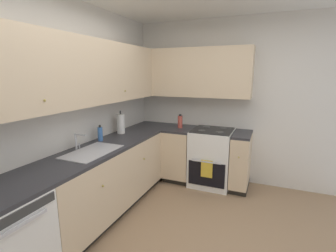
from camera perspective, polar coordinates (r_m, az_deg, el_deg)
The scene contains 15 objects.
wall_back at distance 2.92m, azimuth -25.48°, elevation 1.94°, with size 4.22×0.05×2.58m, color silver.
wall_right at distance 4.06m, azimuth 15.03°, elevation 5.24°, with size 0.05×3.30×2.58m, color silver.
dishwasher at distance 2.48m, azimuth -34.32°, elevation -22.38°, with size 0.60×0.63×0.85m.
lower_cabinets_back at distance 3.26m, azimuth -14.29°, elevation -12.14°, with size 2.04×0.62×0.85m.
countertop_back at distance 3.11m, azimuth -14.69°, elevation -4.79°, with size 3.24×0.60×0.04m, color #2D2D33.
lower_cabinets_right at distance 4.02m, azimuth 7.77°, elevation -7.18°, with size 0.62×1.32×0.85m.
countertop_right at distance 3.89m, azimuth 7.95°, elevation -1.11°, with size 0.60×1.32×0.03m.
oven_range at distance 3.99m, azimuth 10.09°, elevation -7.07°, with size 0.68×0.62×1.03m.
upper_cabinets_back at distance 2.95m, azimuth -19.77°, elevation 11.63°, with size 2.92×0.34×0.75m.
upper_cabinets_right at distance 3.99m, azimuth 5.35°, elevation 12.21°, with size 0.32×1.87×0.75m.
sink at distance 2.92m, azimuth -17.08°, elevation -6.51°, with size 0.67×0.40×0.10m.
faucet at distance 3.01m, azimuth -20.24°, elevation -3.03°, with size 0.07×0.16×0.19m.
soap_bottle at distance 3.32m, azimuth -15.45°, elevation -1.77°, with size 0.06×0.06×0.21m.
paper_towel_roll at distance 3.66m, azimuth -10.89°, elevation 0.50°, with size 0.11×0.11×0.35m.
oil_bottle at distance 3.97m, azimuth 2.83°, elevation 1.03°, with size 0.08×0.08×0.22m.
Camera 1 is at (-1.91, -0.54, 1.75)m, focal length 26.27 mm.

